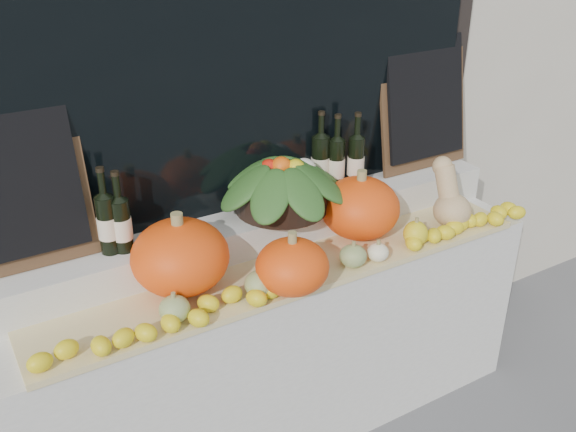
{
  "coord_description": "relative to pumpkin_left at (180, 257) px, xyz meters",
  "views": [
    {
      "loc": [
        -1.13,
        -0.45,
        2.24
      ],
      "look_at": [
        0.0,
        1.45,
        1.12
      ],
      "focal_mm": 40.0,
      "sensor_mm": 36.0,
      "label": 1
    }
  ],
  "objects": [
    {
      "name": "wine_bottle_far_right",
      "position": [
        0.92,
        0.18,
        0.12
      ],
      "size": [
        0.08,
        0.08,
        0.36
      ],
      "color": "black",
      "rests_on": "rear_tier"
    },
    {
      "name": "chalkboard_left",
      "position": [
        -0.49,
        0.24,
        0.32
      ],
      "size": [
        0.5,
        0.14,
        0.61
      ],
      "rotation": [
        -0.18,
        0.0,
        0.0
      ],
      "color": "#4C331E",
      "rests_on": "rear_tier"
    },
    {
      "name": "decorative_gourds",
      "position": [
        0.44,
        -0.2,
        -0.08
      ],
      "size": [
        1.18,
        0.16,
        0.17
      ],
      "color": "#39681F",
      "rests_on": "straw_bedding"
    },
    {
      "name": "wine_bottle_far_left",
      "position": [
        -0.2,
        0.17,
        0.12
      ],
      "size": [
        0.08,
        0.08,
        0.34
      ],
      "color": "black",
      "rests_on": "rear_tier"
    },
    {
      "name": "pumpkin_center",
      "position": [
        0.35,
        -0.22,
        -0.04
      ],
      "size": [
        0.28,
        0.28,
        0.21
      ],
      "primitive_type": "ellipsoid",
      "rotation": [
        0.0,
        0.0,
        -0.03
      ],
      "color": "#FF4E0D",
      "rests_on": "straw_bedding"
    },
    {
      "name": "rear_tier",
      "position": [
        0.43,
        0.18,
        -0.08
      ],
      "size": [
        2.3,
        0.25,
        0.16
      ],
      "primitive_type": "cube",
      "color": "silver",
      "rests_on": "display_sill"
    },
    {
      "name": "lemon_heap",
      "position": [
        0.43,
        -0.21,
        -0.11
      ],
      "size": [
        2.2,
        0.16,
        0.06
      ],
      "primitive_type": null,
      "color": "yellow",
      "rests_on": "straw_bedding"
    },
    {
      "name": "wine_bottle_tall",
      "position": [
        0.77,
        0.24,
        0.13
      ],
      "size": [
        0.08,
        0.08,
        0.37
      ],
      "color": "black",
      "rests_on": "rear_tier"
    },
    {
      "name": "chalkboard_right",
      "position": [
        1.35,
        0.24,
        0.32
      ],
      "size": [
        0.5,
        0.14,
        0.61
      ],
      "rotation": [
        -0.18,
        0.0,
        0.0
      ],
      "color": "#4C331E",
      "rests_on": "rear_tier"
    },
    {
      "name": "wine_bottle_near_left",
      "position": [
        -0.16,
        0.16,
        0.11
      ],
      "size": [
        0.08,
        0.08,
        0.32
      ],
      "color": "black",
      "rests_on": "rear_tier"
    },
    {
      "name": "butternut_squash",
      "position": [
        1.23,
        -0.12,
        -0.02
      ],
      "size": [
        0.17,
        0.22,
        0.3
      ],
      "color": "tan",
      "rests_on": "straw_bedding"
    },
    {
      "name": "produce_bowl",
      "position": [
        0.53,
        0.16,
        0.11
      ],
      "size": [
        0.6,
        0.6,
        0.24
      ],
      "color": "black",
      "rests_on": "rear_tier"
    },
    {
      "name": "pumpkin_left",
      "position": [
        0.0,
        0.0,
        0.0
      ],
      "size": [
        0.36,
        0.36,
        0.28
      ],
      "primitive_type": "ellipsoid",
      "rotation": [
        0.0,
        0.0,
        0.0
      ],
      "color": "#FF4E0D",
      "rests_on": "straw_bedding"
    },
    {
      "name": "straw_bedding",
      "position": [
        0.43,
        -0.1,
        -0.15
      ],
      "size": [
        2.1,
        0.32,
        0.02
      ],
      "primitive_type": "cube",
      "color": "tan",
      "rests_on": "display_sill"
    },
    {
      "name": "pumpkin_right",
      "position": [
        0.82,
        0.0,
        -0.01
      ],
      "size": [
        0.35,
        0.35,
        0.26
      ],
      "primitive_type": "ellipsoid",
      "rotation": [
        0.0,
        0.0,
        -0.04
      ],
      "color": "#FF4E0D",
      "rests_on": "straw_bedding"
    },
    {
      "name": "wine_bottle_near_right",
      "position": [
        0.83,
        0.2,
        0.12
      ],
      "size": [
        0.08,
        0.08,
        0.35
      ],
      "color": "black",
      "rests_on": "rear_tier"
    },
    {
      "name": "display_sill",
      "position": [
        0.43,
        0.03,
        -0.6
      ],
      "size": [
        2.3,
        0.55,
        0.88
      ],
      "primitive_type": "cube",
      "color": "silver",
      "rests_on": "ground"
    }
  ]
}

